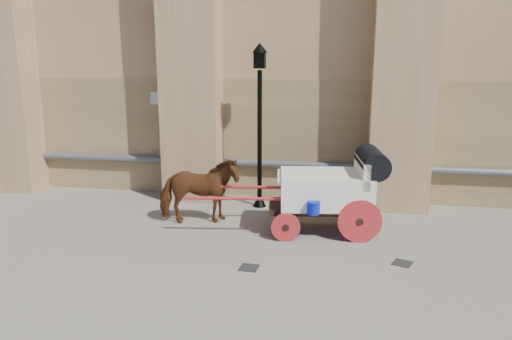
# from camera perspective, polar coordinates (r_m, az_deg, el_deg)

# --- Properties ---
(ground) EXTENTS (90.00, 90.00, 0.00)m
(ground) POSITION_cam_1_polar(r_m,az_deg,el_deg) (9.42, -7.43, -9.60)
(ground) COLOR #6B655B
(ground) RESTS_ON ground
(horse) EXTENTS (1.87, 1.21, 1.45)m
(horse) POSITION_cam_1_polar(r_m,az_deg,el_deg) (10.83, -6.56, -2.41)
(horse) COLOR brown
(horse) RESTS_ON ground
(carriage) EXTENTS (4.13, 1.59, 1.76)m
(carriage) POSITION_cam_1_polar(r_m,az_deg,el_deg) (10.33, 8.71, -1.98)
(carriage) COLOR black
(carriage) RESTS_ON ground
(street_lamp) EXTENTS (0.36, 0.36, 3.85)m
(street_lamp) POSITION_cam_1_polar(r_m,az_deg,el_deg) (11.71, 0.42, 5.53)
(street_lamp) COLOR black
(street_lamp) RESTS_ON ground
(drain_grate_near) EXTENTS (0.34, 0.34, 0.01)m
(drain_grate_near) POSITION_cam_1_polar(r_m,az_deg,el_deg) (8.81, -0.80, -11.10)
(drain_grate_near) COLOR black
(drain_grate_near) RESTS_ON ground
(drain_grate_far) EXTENTS (0.42, 0.42, 0.01)m
(drain_grate_far) POSITION_cam_1_polar(r_m,az_deg,el_deg) (9.36, 16.38, -10.18)
(drain_grate_far) COLOR black
(drain_grate_far) RESTS_ON ground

